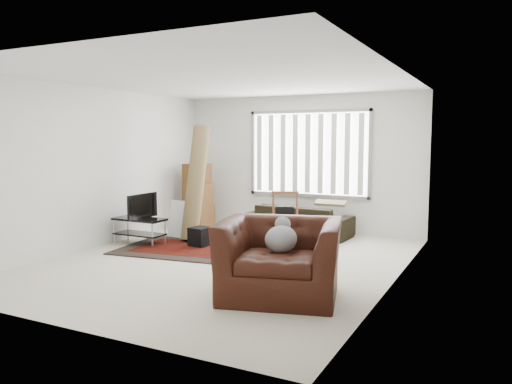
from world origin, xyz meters
TOP-DOWN VIEW (x-y plane):
  - room at (0.03, 0.51)m, footprint 6.00×6.02m
  - persian_rug at (-0.84, 0.48)m, footprint 2.66×1.95m
  - tv_stand at (-1.95, 0.40)m, footprint 0.93×0.42m
  - tv at (-1.95, 0.40)m, footprint 0.10×0.75m
  - subwoofer at (-0.90, 0.72)m, footprint 0.36×0.36m
  - moving_boxes at (-1.98, 2.27)m, footprint 0.59×0.55m
  - white_flatpack at (-1.63, 1.21)m, footprint 0.56×0.26m
  - rolled_rug at (-1.31, 1.21)m, footprint 0.38×0.86m
  - sofa at (0.22, 2.45)m, footprint 2.05×0.98m
  - side_chair at (0.35, 1.48)m, footprint 0.65×0.65m
  - armchair at (1.42, -1.15)m, footprint 1.65×1.52m

SIDE VIEW (x-z plane):
  - persian_rug at x=-0.84m, z-range 0.00..0.02m
  - subwoofer at x=-0.90m, z-range 0.02..0.34m
  - tv_stand at x=-1.95m, z-range 0.10..0.57m
  - white_flatpack at x=-1.63m, z-range 0.00..0.70m
  - sofa at x=0.22m, z-range 0.00..0.77m
  - side_chair at x=0.35m, z-range 0.05..0.97m
  - armchair at x=1.42m, z-range 0.00..1.03m
  - moving_boxes at x=-1.98m, z-range -0.05..1.28m
  - tv at x=-1.95m, z-range 0.46..0.90m
  - rolled_rug at x=-1.31m, z-range 0.00..2.09m
  - room at x=0.03m, z-range 0.40..3.11m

